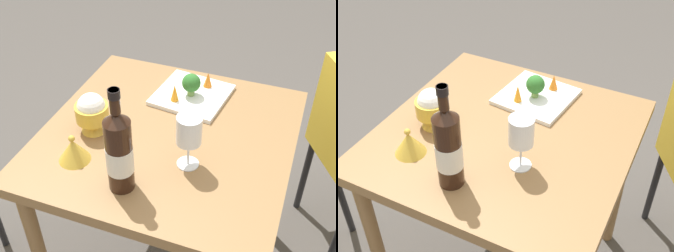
% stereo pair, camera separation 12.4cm
% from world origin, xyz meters
% --- Properties ---
extents(dining_table, '(0.82, 0.82, 0.75)m').
position_xyz_m(dining_table, '(0.00, 0.00, 0.65)').
color(dining_table, olive).
rests_on(dining_table, ground_plane).
extents(wine_bottle, '(0.08, 0.08, 0.33)m').
position_xyz_m(wine_bottle, '(0.27, -0.04, 0.88)').
color(wine_bottle, black).
rests_on(wine_bottle, dining_table).
extents(wine_glass, '(0.08, 0.08, 0.18)m').
position_xyz_m(wine_glass, '(0.12, 0.11, 0.88)').
color(wine_glass, white).
rests_on(wine_glass, dining_table).
extents(rice_bowl, '(0.11, 0.11, 0.14)m').
position_xyz_m(rice_bowl, '(0.07, -0.24, 0.82)').
color(rice_bowl, gold).
rests_on(rice_bowl, dining_table).
extents(rice_bowl_lid, '(0.10, 0.10, 0.09)m').
position_xyz_m(rice_bowl_lid, '(0.22, -0.23, 0.79)').
color(rice_bowl_lid, gold).
rests_on(rice_bowl_lid, dining_table).
extents(serving_plate, '(0.28, 0.28, 0.02)m').
position_xyz_m(serving_plate, '(-0.23, 0.01, 0.76)').
color(serving_plate, white).
rests_on(serving_plate, dining_table).
extents(broccoli_floret, '(0.07, 0.07, 0.09)m').
position_xyz_m(broccoli_floret, '(-0.22, 0.01, 0.81)').
color(broccoli_floret, '#729E4C').
rests_on(broccoli_floret, serving_plate).
extents(carrot_garnish_left, '(0.03, 0.03, 0.06)m').
position_xyz_m(carrot_garnish_left, '(-0.30, 0.05, 0.79)').
color(carrot_garnish_left, orange).
rests_on(carrot_garnish_left, serving_plate).
extents(carrot_garnish_right, '(0.03, 0.03, 0.07)m').
position_xyz_m(carrot_garnish_right, '(-0.17, -0.04, 0.80)').
color(carrot_garnish_right, orange).
rests_on(carrot_garnish_right, serving_plate).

